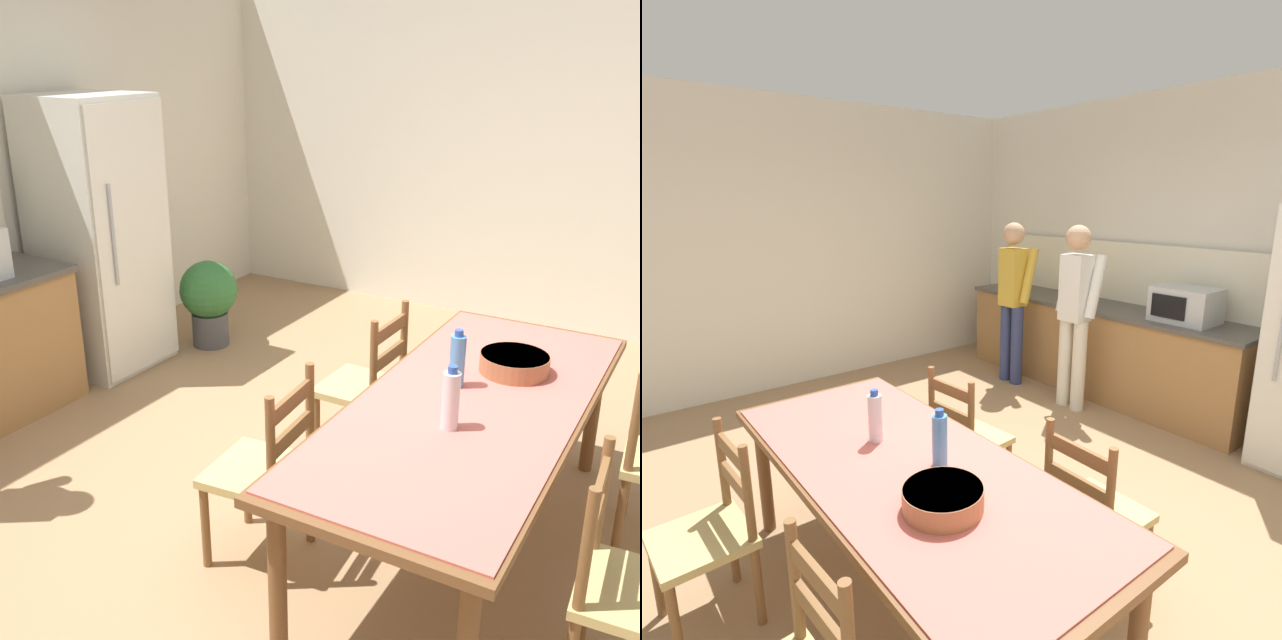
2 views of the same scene
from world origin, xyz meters
The scene contains 15 objects.
ground_plane centered at (0.00, 0.00, 0.00)m, with size 8.32×8.32×0.00m, color #9E7A56.
wall_back centered at (0.00, 2.66, 1.45)m, with size 6.52×0.12×2.90m, color silver.
wall_left centered at (-3.26, 0.00, 1.45)m, with size 0.12×5.20×2.90m, color silver.
kitchen_counter centered at (-1.15, 2.23, 0.45)m, with size 3.09×0.66×0.90m.
counter_splashback centered at (-1.15, 2.54, 1.20)m, with size 3.05×0.03×0.60m, color #EFE8CB.
microwave centered at (-0.24, 2.21, 1.05)m, with size 0.50×0.39×0.30m.
dining_table centered at (0.08, -0.79, 0.69)m, with size 2.20×0.92×0.76m.
bottle_near_centre centered at (-0.19, -0.80, 0.88)m, with size 0.07×0.07×0.27m.
bottle_off_centre centered at (0.19, -0.68, 0.88)m, with size 0.07×0.07×0.27m.
serving_bowl centered at (0.47, -0.86, 0.81)m, with size 0.32×0.32×0.09m.
chair_side_near_left centered at (-0.41, -1.55, 0.44)m, with size 0.44×0.42×0.91m.
chair_side_far_left centered at (-0.41, -0.05, 0.44)m, with size 0.45×0.44×0.91m.
chair_side_far_right centered at (0.57, -0.04, 0.44)m, with size 0.43×0.41×0.91m.
person_at_sink centered at (-1.84, 1.71, 0.95)m, with size 0.43×0.29×1.69m.
person_at_counter centered at (-1.00, 1.69, 0.96)m, with size 0.43×0.30×1.70m.
Camera 2 is at (1.86, -1.86, 1.93)m, focal length 28.00 mm.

